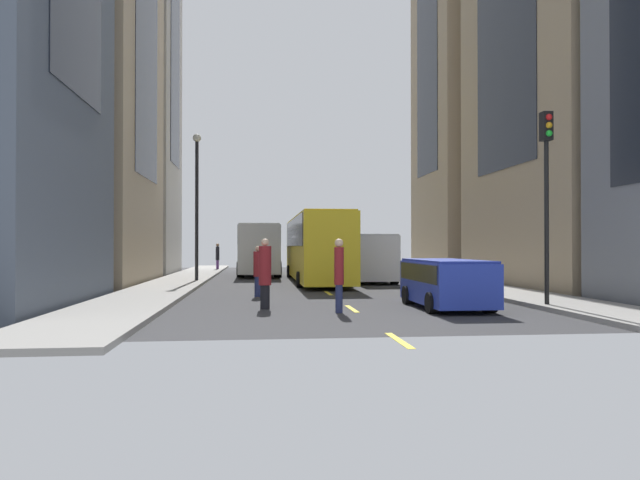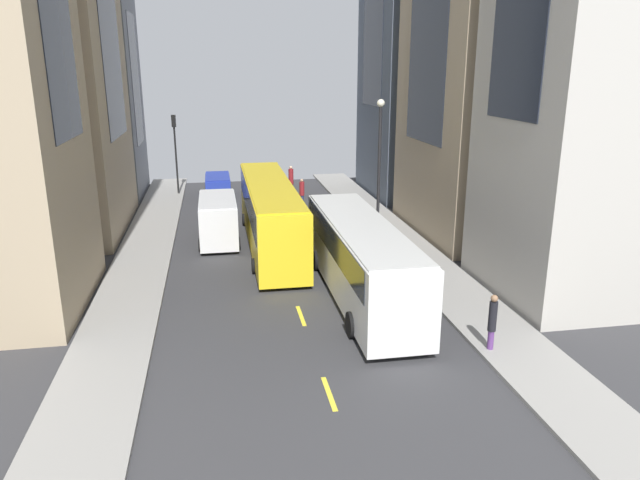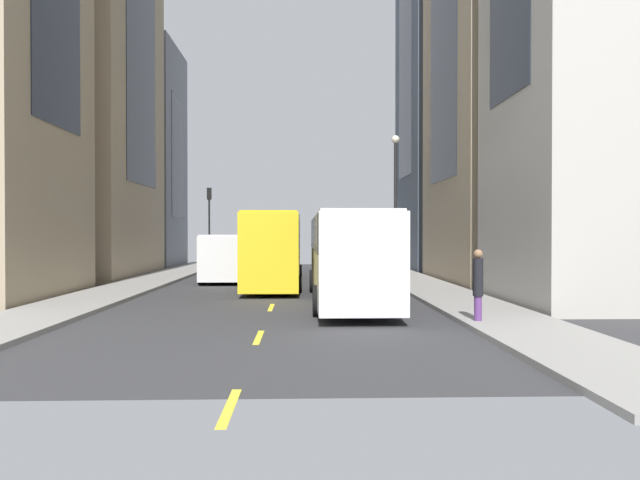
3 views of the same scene
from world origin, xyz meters
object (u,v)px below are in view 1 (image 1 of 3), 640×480
delivery_van_white (370,254)px  pedestrian_crossing_near (265,272)px  car_blue_0 (446,280)px  pedestrian_waiting_curb (258,270)px  streetcar_yellow (315,243)px  pedestrian_crossing_mid (339,272)px  city_bus_white (259,246)px  pedestrian_walking_far (218,255)px  traffic_light_near_corner (547,171)px

delivery_van_white → pedestrian_crossing_near: delivery_van_white is taller
car_blue_0 → pedestrian_waiting_curb: (-5.91, 4.80, 0.13)m
streetcar_yellow → delivery_van_white: size_ratio=2.72×
pedestrian_crossing_near → streetcar_yellow: bearing=36.1°
delivery_van_white → pedestrian_crossing_mid: (-3.65, -13.80, -0.31)m
city_bus_white → delivery_van_white: bearing=-58.1°
streetcar_yellow → pedestrian_crossing_near: streetcar_yellow is taller
pedestrian_crossing_mid → pedestrian_waiting_curb: bearing=30.8°
delivery_van_white → pedestrian_crossing_mid: delivery_van_white is taller
streetcar_yellow → pedestrian_crossing_near: 14.02m
pedestrian_walking_far → pedestrian_crossing_mid: bearing=70.2°
city_bus_white → traffic_light_near_corner: traffic_light_near_corner is taller
traffic_light_near_corner → delivery_van_white: bearing=102.3°
pedestrian_waiting_curb → streetcar_yellow: bearing=-43.7°
streetcar_yellow → city_bus_white: bearing=110.2°
pedestrian_waiting_curb → delivery_van_white: bearing=-61.4°
city_bus_white → pedestrian_walking_far: city_bus_white is taller
pedestrian_crossing_near → traffic_light_near_corner: (8.75, -1.01, 3.17)m
traffic_light_near_corner → pedestrian_crossing_near: bearing=173.4°
city_bus_white → pedestrian_crossing_near: city_bus_white is taller
car_blue_0 → streetcar_yellow: bearing=101.0°
streetcar_yellow → pedestrian_crossing_mid: size_ratio=6.71×
city_bus_white → pedestrian_crossing_mid: (2.30, -23.37, -0.81)m
pedestrian_crossing_near → pedestrian_walking_far: 28.18m
city_bus_white → streetcar_yellow: (3.10, -8.41, 0.12)m
pedestrian_walking_far → pedestrian_waiting_curb: bearing=67.1°
delivery_van_white → pedestrian_walking_far: 18.01m
pedestrian_waiting_curb → traffic_light_near_corner: traffic_light_near_corner is taller
streetcar_yellow → pedestrian_walking_far: bearing=114.0°
car_blue_0 → pedestrian_crossing_mid: (-3.54, -0.85, 0.29)m
city_bus_white → pedestrian_crossing_near: 22.10m
pedestrian_walking_far → car_blue_0: bearing=77.2°
delivery_van_white → pedestrian_crossing_mid: 14.28m
city_bus_white → pedestrian_waiting_curb: city_bus_white is taller
pedestrian_crossing_near → pedestrian_crossing_mid: pedestrian_crossing_near is taller
city_bus_white → pedestrian_crossing_mid: size_ratio=5.66×
car_blue_0 → pedestrian_walking_far: size_ratio=2.14×
city_bus_white → streetcar_yellow: streetcar_yellow is taller
delivery_van_white → traffic_light_near_corner: size_ratio=0.89×
streetcar_yellow → pedestrian_crossing_near: bearing=-102.2°
pedestrian_walking_far → traffic_light_near_corner: (12.18, -28.98, 3.06)m
pedestrian_waiting_curb → pedestrian_walking_far: size_ratio=0.97×
traffic_light_near_corner → pedestrian_walking_far: bearing=112.8°
streetcar_yellow → pedestrian_waiting_curb: (-3.17, -9.31, -1.08)m
streetcar_yellow → pedestrian_waiting_curb: 9.90m
streetcar_yellow → delivery_van_white: bearing=-22.1°
car_blue_0 → pedestrian_walking_far: pedestrian_walking_far is taller
pedestrian_crossing_mid → city_bus_white: bearing=13.6°
pedestrian_crossing_near → pedestrian_walking_far: pedestrian_crossing_near is taller
car_blue_0 → delivery_van_white: bearing=89.5°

